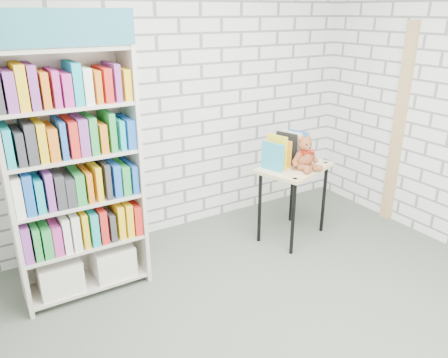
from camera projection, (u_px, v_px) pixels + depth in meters
ground at (283, 340)px, 3.10m from camera, size 4.50×4.50×0.00m
room_shell at (299, 86)px, 2.45m from camera, size 4.52×4.02×2.81m
bookshelf at (74, 176)px, 3.33m from camera, size 0.98×0.38×2.20m
display_table at (294, 176)px, 4.29m from camera, size 0.83×0.69×0.77m
table_books at (285, 149)px, 4.27m from camera, size 0.54×0.37×0.30m
teddy_bear at (305, 156)px, 4.15m from camera, size 0.29×0.27×0.31m
door_trim at (399, 127)px, 4.55m from camera, size 0.05×0.12×2.10m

